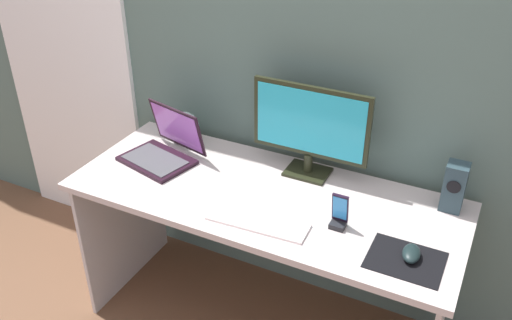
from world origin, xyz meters
The scene contains 11 objects.
wall_back centered at (0.00, 0.36, 1.25)m, with size 6.00×0.04×2.50m, color #4F675E.
door_left centered at (-1.29, 0.33, 1.01)m, with size 0.82×0.02×2.02m, color white.
desk centered at (0.00, 0.00, 0.59)m, with size 1.57×0.63×0.73m.
monitor centered at (0.10, 0.22, 0.95)m, with size 0.49×0.14×0.39m.
speaker_right centered at (0.68, 0.23, 0.83)m, with size 0.08×0.08×0.19m.
laptop centered at (-0.51, 0.05, 0.78)m, with size 0.36×0.33×0.22m.
fishbowl centered at (-0.52, 0.23, 0.80)m, with size 0.15×0.15×0.15m, color silver.
keyboard_external centered at (0.06, -0.18, 0.74)m, with size 0.38×0.12×0.01m, color white.
mousepad centered at (0.60, -0.15, 0.73)m, with size 0.25×0.20×0.00m, color black.
mouse centered at (0.61, -0.13, 0.75)m, with size 0.06×0.10×0.04m, color black.
phone_in_dock centered at (0.33, -0.07, 0.78)m, with size 0.06×0.05×0.14m.
Camera 1 is at (0.78, -1.64, 1.97)m, focal length 38.83 mm.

